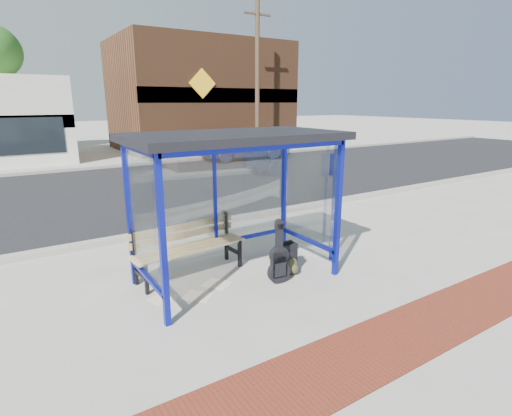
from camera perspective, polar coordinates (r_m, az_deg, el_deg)
ground at (r=6.81m, az=-2.68°, el=-10.02°), size 120.00×120.00×0.00m
brick_paver_strip at (r=5.02m, az=13.32°, el=-20.37°), size 60.00×1.00×0.01m
curb_near at (r=9.25m, az=-11.69°, el=-3.06°), size 60.00×0.25×0.12m
street_asphalt at (r=14.01m, az=-19.25°, el=2.30°), size 60.00×10.00×0.00m
curb_far at (r=18.93m, az=-22.97°, el=5.25°), size 60.00×0.25×0.12m
far_sidewalk at (r=20.79m, az=-23.89°, el=5.78°), size 60.00×4.00×0.01m
bus_shelter at (r=6.29m, az=-3.23°, el=7.59°), size 3.30×1.80×2.42m
storefront_brown at (r=26.30m, az=-7.96°, el=15.56°), size 10.00×7.08×6.40m
tree_right at (r=31.58m, az=-3.09°, el=19.65°), size 3.60×3.60×7.03m
utility_pole_east at (r=22.34m, az=0.19°, el=18.15°), size 1.60×0.24×8.00m
bench at (r=6.88m, az=-9.72°, el=-5.23°), size 2.00×0.65×0.93m
guitar_bag at (r=6.53m, az=3.28°, el=-7.62°), size 0.38×0.15×1.02m
suitcase at (r=6.94m, az=4.36°, el=-7.15°), size 0.33×0.22×0.58m
backpack at (r=6.94m, az=5.09°, el=-8.15°), size 0.30×0.27×0.34m
sign_post at (r=7.37m, az=11.12°, el=1.60°), size 0.14×0.25×2.14m
newspaper_a at (r=6.34m, az=-13.17°, el=-12.42°), size 0.46×0.41×0.01m
newspaper_b at (r=6.30m, az=-8.29°, el=-12.33°), size 0.53×0.54×0.01m
newspaper_c at (r=6.64m, az=-5.52°, el=-10.74°), size 0.51×0.54×0.01m
parked_car at (r=20.50m, az=-1.68°, el=9.04°), size 4.66×1.88×1.50m
fire_hydrant at (r=23.51m, az=1.39°, el=8.84°), size 0.30×0.20×0.66m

